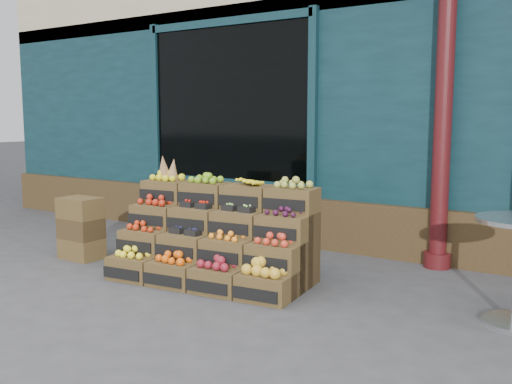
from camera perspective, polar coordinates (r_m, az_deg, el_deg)
The scene contains 5 objects.
ground at distance 5.07m, azimuth -2.50°, elevation -10.63°, with size 60.00×60.00×0.00m, color #3C3C3E.
shop_facade at distance 9.48m, azimuth 16.24°, elevation 12.21°, with size 12.00×6.24×4.80m.
crate_display at distance 5.58m, azimuth -4.02°, elevation -5.03°, with size 1.98×1.12×1.18m.
spare_crates at distance 6.65m, azimuth -17.10°, elevation -3.48°, with size 0.47×0.33×0.69m.
shopkeeper at distance 8.15m, azimuth -0.30°, elevation 2.59°, with size 0.64×0.42×1.75m, color #1E6923.
Camera 1 is at (2.82, -3.90, 1.58)m, focal length 40.00 mm.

